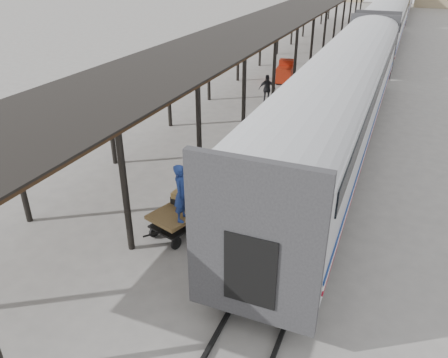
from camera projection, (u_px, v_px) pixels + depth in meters
name	position (u px, v px, depth m)	size (l,w,h in m)	color
ground	(199.00, 224.00, 14.75)	(160.00, 160.00, 0.00)	slate
train	(387.00, 20.00, 40.13)	(3.45, 76.01, 4.01)	silver
canopy	(291.00, 13.00, 33.73)	(4.90, 64.30, 4.15)	#422B19
rails	(382.00, 48.00, 41.52)	(1.54, 150.00, 0.12)	black
baggage_cart	(186.00, 213.00, 14.17)	(1.92, 2.67, 0.86)	brown
suitcase_stack	(189.00, 197.00, 14.24)	(1.32, 1.17, 0.59)	#39393C
luggage_tug	(285.00, 73.00, 30.57)	(1.25, 1.84, 1.52)	maroon
porter	(182.00, 193.00, 13.03)	(0.67, 0.44, 1.85)	navy
pedestrian	(267.00, 89.00, 26.27)	(1.01, 0.42, 1.72)	black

